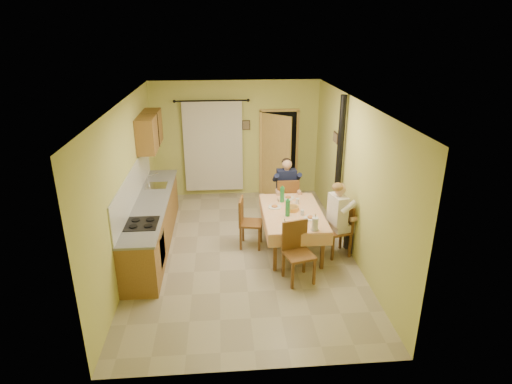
{
  "coord_description": "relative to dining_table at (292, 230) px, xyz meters",
  "views": [
    {
      "loc": [
        -0.35,
        -7.11,
        3.99
      ],
      "look_at": [
        0.25,
        0.1,
        1.15
      ],
      "focal_mm": 30.0,
      "sensor_mm": 36.0,
      "label": 1
    }
  ],
  "objects": [
    {
      "name": "picture_back",
      "position": [
        -0.68,
        2.92,
        1.37
      ],
      "size": [
        0.19,
        0.03,
        0.23
      ],
      "primitive_type": "cube",
      "color": "black",
      "rests_on": "room_shell"
    },
    {
      "name": "curtain",
      "position": [
        -1.48,
        2.85,
        0.88
      ],
      "size": [
        1.7,
        0.07,
        2.22
      ],
      "color": "black",
      "rests_on": "ground"
    },
    {
      "name": "chair_far",
      "position": [
        0.06,
        1.14,
        -0.09
      ],
      "size": [
        0.47,
        0.47,
        1.02
      ],
      "rotation": [
        0.0,
        0.0,
        0.03
      ],
      "color": "brown",
      "rests_on": "ground"
    },
    {
      "name": "stove_flue",
      "position": [
        0.97,
        0.55,
        0.65
      ],
      "size": [
        0.24,
        0.24,
        2.8
      ],
      "color": "black",
      "rests_on": "ground"
    },
    {
      "name": "man_right",
      "position": [
        0.79,
        -0.31,
        0.5
      ],
      "size": [
        0.55,
        0.63,
        1.39
      ],
      "rotation": [
        0.0,
        0.0,
        1.81
      ],
      "color": "silver",
      "rests_on": "chair_right"
    },
    {
      "name": "floor",
      "position": [
        -0.93,
        -0.05,
        -0.38
      ],
      "size": [
        4.0,
        6.0,
        0.01
      ],
      "primitive_type": "cube",
      "color": "tan",
      "rests_on": "ground"
    },
    {
      "name": "dining_table",
      "position": [
        0.0,
        0.0,
        0.0
      ],
      "size": [
        1.11,
        1.84,
        0.76
      ],
      "rotation": [
        0.0,
        0.0,
        -0.01
      ],
      "color": "#EDAF7B",
      "rests_on": "ground"
    },
    {
      "name": "kitchen_run",
      "position": [
        -2.63,
        0.35,
        0.1
      ],
      "size": [
        0.64,
        3.64,
        1.56
      ],
      "color": "brown",
      "rests_on": "ground"
    },
    {
      "name": "chair_near",
      "position": [
        -0.07,
        -1.1,
        -0.09
      ],
      "size": [
        0.54,
        0.54,
        1.01
      ],
      "rotation": [
        0.0,
        0.0,
        3.39
      ],
      "color": "brown",
      "rests_on": "ground"
    },
    {
      "name": "upper_cabinets",
      "position": [
        -2.75,
        1.65,
        1.57
      ],
      "size": [
        0.35,
        1.4,
        0.7
      ],
      "primitive_type": "cube",
      "color": "brown",
      "rests_on": "room_shell"
    },
    {
      "name": "chair_left",
      "position": [
        -0.78,
        0.15,
        -0.09
      ],
      "size": [
        0.48,
        0.48,
        0.97
      ],
      "rotation": [
        0.0,
        0.0,
        -1.76
      ],
      "color": "brown",
      "rests_on": "ground"
    },
    {
      "name": "doorway",
      "position": [
        0.07,
        2.79,
        0.67
      ],
      "size": [
        0.96,
        0.59,
        2.15
      ],
      "color": "black",
      "rests_on": "ground"
    },
    {
      "name": "man_far",
      "position": [
        0.06,
        1.15,
        0.5
      ],
      "size": [
        0.59,
        0.47,
        1.39
      ],
      "rotation": [
        0.0,
        0.0,
        0.03
      ],
      "color": "#141938",
      "rests_on": "chair_far"
    },
    {
      "name": "room_shell",
      "position": [
        -0.93,
        -0.05,
        1.44
      ],
      "size": [
        4.04,
        6.04,
        2.82
      ],
      "color": "#D0D26B",
      "rests_on": "ground"
    },
    {
      "name": "chair_right",
      "position": [
        0.81,
        -0.3,
        -0.09
      ],
      "size": [
        0.5,
        0.5,
        0.97
      ],
      "rotation": [
        0.0,
        0.0,
        1.81
      ],
      "color": "brown",
      "rests_on": "ground"
    },
    {
      "name": "tableware",
      "position": [
        0.01,
        -0.1,
        0.45
      ],
      "size": [
        0.83,
        1.62,
        0.33
      ],
      "color": "white",
      "rests_on": "dining_table"
    },
    {
      "name": "picture_right",
      "position": [
        1.04,
        1.15,
        1.47
      ],
      "size": [
        0.03,
        0.31,
        0.21
      ],
      "primitive_type": "cube",
      "color": "brown",
      "rests_on": "room_shell"
    }
  ]
}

